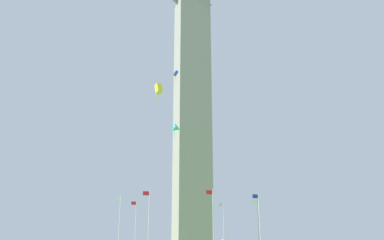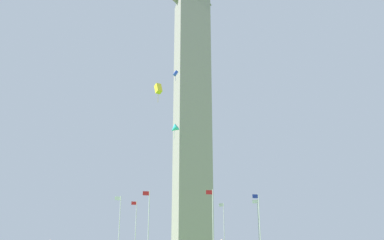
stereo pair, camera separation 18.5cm
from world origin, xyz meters
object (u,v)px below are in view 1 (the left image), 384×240
Objects in this scene: flagpole_w at (177,223)px; flagpole_s at (258,221)px; flagpole_sw at (224,223)px; kite_blue_box at (176,73)px; flagpole_nw at (135,222)px; flagpole_e at (213,217)px; flagpole_se at (259,219)px; flagpole_ne at (149,217)px; flagpole_n at (119,220)px; kite_cyan_delta at (174,129)px; obelisk_monument at (192,97)px; kite_yellow_box at (159,89)px.

flagpole_s is at bearing 135.00° from flagpole_w.
flagpole_s is 9.95m from flagpole_sw.
flagpole_nw is at bearing -81.06° from kite_blue_box.
flagpole_w is (-0.00, -26.00, 0.00)m from flagpole_e.
flagpole_se is at bearing -157.50° from flagpole_e.
kite_blue_box is (15.02, 3.03, 23.19)m from flagpole_se.
flagpole_ne and flagpole_se have the same top height.
flagpole_ne is 1.00× the size of flagpole_s.
flagpole_nw is (9.19, 3.81, 0.00)m from flagpole_w.
flagpole_sw is 1.00× the size of flagpole_nw.
flagpole_s is 32.27m from kite_blue_box.
flagpole_sw and flagpole_nw have the same top height.
flagpole_n is at bearing -22.50° from flagpole_se.
flagpole_sw is 25.58m from kite_cyan_delta.
obelisk_monument is 6.40× the size of flagpole_e.
flagpole_e is at bearing 67.50° from flagpole_sw.
flagpole_n is 26.86m from kite_yellow_box.
flagpole_s is 3.17× the size of kite_yellow_box.
flagpole_se is (-9.19, -3.81, 0.00)m from flagpole_e.
kite_cyan_delta is (4.63, 18.83, 15.42)m from flagpole_w.
flagpole_e is (0.05, 13.00, -23.85)m from obelisk_monument.
flagpole_n and flagpole_e have the same top height.
flagpole_ne is 1.00× the size of flagpole_nw.
kite_cyan_delta is (-4.56, -3.36, 15.42)m from flagpole_ne.
kite_blue_box reaches higher than kite_cyan_delta.
flagpole_nw is at bearing -73.12° from kite_cyan_delta.
flagpole_nw is 3.17× the size of kite_yellow_box.
flagpole_n is at bearing 0.00° from obelisk_monument.
flagpole_nw is at bearing -90.00° from flagpole_ne.
kite_yellow_box is (19.15, 11.54, 16.80)m from flagpole_se.
flagpole_sw is at bearing -90.00° from flagpole_se.
flagpole_e is 4.97× the size of kite_blue_box.
kite_cyan_delta reaches higher than flagpole_s.
kite_yellow_box is (10.01, 20.73, -7.05)m from obelisk_monument.
flagpole_n is 9.95m from flagpole_ne.
flagpole_sw is (-0.00, -18.38, 0.00)m from flagpole_se.
flagpole_n is 1.00× the size of flagpole_sw.
kite_cyan_delta is (-5.33, -14.90, -1.38)m from kite_yellow_box.
obelisk_monument is 27.19m from flagpole_n.
flagpole_ne is 23.63m from kite_blue_box.
flagpole_ne is 18.38m from flagpole_se.
flagpole_s is (-3.81, -9.19, 0.00)m from flagpole_se.
flagpole_sw is 3.20× the size of kite_cyan_delta.
flagpole_ne is at bearing 90.00° from flagpole_nw.
kite_yellow_box is (0.77, 29.92, 16.80)m from flagpole_nw.
obelisk_monument reaches higher than flagpole_w.
flagpole_n is 3.20× the size of kite_cyan_delta.
kite_cyan_delta is (17.63, 5.83, 15.42)m from flagpole_s.
obelisk_monument is 6.40× the size of flagpole_s.
flagpole_e is 3.17× the size of kite_yellow_box.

